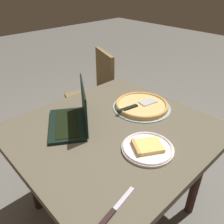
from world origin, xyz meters
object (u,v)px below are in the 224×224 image
object	(u,v)px
laptop	(73,117)
table_knife	(113,211)
pizza_plate	(148,147)
chair_near	(95,92)
dining_table	(113,140)
pizza_tray	(142,105)

from	to	relation	value
laptop	table_knife	world-z (taller)	laptop
pizza_plate	chair_near	xyz separation A→B (m)	(0.50, 1.03, -0.23)
table_knife	chair_near	distance (m)	1.47
pizza_plate	chair_near	size ratio (longest dim) A/B	0.30
laptop	table_knife	size ratio (longest dim) A/B	1.82
dining_table	chair_near	world-z (taller)	chair_near
pizza_plate	dining_table	bearing A→B (deg)	90.60
pizza_tray	table_knife	world-z (taller)	pizza_tray
dining_table	pizza_tray	size ratio (longest dim) A/B	2.83
dining_table	laptop	world-z (taller)	laptop
pizza_plate	table_knife	bearing A→B (deg)	-159.74
pizza_plate	pizza_tray	bearing A→B (deg)	44.71
dining_table	chair_near	bearing A→B (deg)	57.37
pizza_tray	chair_near	distance (m)	0.79
laptop	pizza_tray	bearing A→B (deg)	-17.31
pizza_plate	pizza_tray	size ratio (longest dim) A/B	0.69
chair_near	table_knife	bearing A→B (deg)	-126.62
pizza_plate	pizza_tray	distance (m)	0.43
dining_table	pizza_plate	bearing A→B (deg)	-89.40
table_knife	dining_table	bearing A→B (deg)	46.45
pizza_tray	dining_table	bearing A→B (deg)	-170.92
dining_table	pizza_tray	distance (m)	0.32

